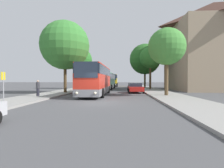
% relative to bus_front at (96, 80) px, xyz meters
% --- Properties ---
extents(ground_plane, '(300.00, 300.00, 0.00)m').
position_rel_bus_front_xyz_m(ground_plane, '(1.29, -7.11, -1.86)').
color(ground_plane, '#4C4C4F').
rests_on(ground_plane, ground).
extents(sidewalk_left, '(4.00, 120.00, 0.15)m').
position_rel_bus_front_xyz_m(sidewalk_left, '(-5.71, -7.11, -1.78)').
color(sidewalk_left, gray).
rests_on(sidewalk_left, ground_plane).
extents(sidewalk_right, '(4.00, 120.00, 0.15)m').
position_rel_bus_front_xyz_m(sidewalk_right, '(8.29, -7.11, -1.78)').
color(sidewalk_right, gray).
rests_on(sidewalk_right, ground_plane).
extents(building_right_background, '(14.25, 14.55, 16.04)m').
position_rel_bus_front_xyz_m(building_right_background, '(19.74, 12.15, 6.16)').
color(building_right_background, gray).
rests_on(building_right_background, ground_plane).
extents(bus_front, '(2.79, 11.53, 3.49)m').
position_rel_bus_front_xyz_m(bus_front, '(0.00, 0.00, 0.00)').
color(bus_front, gray).
rests_on(bus_front, ground_plane).
extents(bus_middle, '(3.07, 11.01, 3.23)m').
position_rel_bus_front_xyz_m(bus_middle, '(-0.07, 14.90, -0.13)').
color(bus_middle, silver).
rests_on(bus_middle, ground_plane).
extents(bus_rear, '(3.02, 10.84, 3.41)m').
position_rel_bus_front_xyz_m(bus_rear, '(0.26, 29.97, -0.04)').
color(bus_rear, '#2D2D2D').
rests_on(bus_rear, ground_plane).
extents(parked_car_right_near, '(2.18, 4.69, 1.40)m').
position_rel_bus_front_xyz_m(parked_car_right_near, '(5.04, 4.22, -1.12)').
color(parked_car_right_near, red).
rests_on(parked_car_right_near, ground_plane).
extents(parked_car_right_far, '(2.12, 4.43, 1.32)m').
position_rel_bus_front_xyz_m(parked_car_right_far, '(5.08, 11.70, -1.15)').
color(parked_car_right_far, black).
rests_on(parked_car_right_far, ground_plane).
extents(bus_stop_sign, '(0.08, 0.45, 2.33)m').
position_rel_bus_front_xyz_m(bus_stop_sign, '(-5.86, -8.29, -0.26)').
color(bus_stop_sign, gray).
rests_on(bus_stop_sign, sidewalk_left).
extents(pedestrian_waiting_far, '(0.36, 0.36, 1.67)m').
position_rel_bus_front_xyz_m(pedestrian_waiting_far, '(-5.65, -3.32, -0.87)').
color(pedestrian_waiting_far, '#23232D').
rests_on(pedestrian_waiting_far, sidewalk_left).
extents(tree_left_near, '(6.62, 6.62, 9.72)m').
position_rel_bus_front_xyz_m(tree_left_near, '(-4.64, 2.35, 4.70)').
color(tree_left_near, '#513D23').
rests_on(tree_left_near, sidewalk_left).
extents(tree_left_far, '(5.03, 5.03, 8.47)m').
position_rel_bus_front_xyz_m(tree_left_far, '(-5.78, 15.35, 4.22)').
color(tree_left_far, '#513D23').
rests_on(tree_left_far, sidewalk_left).
extents(tree_right_near, '(4.09, 4.09, 7.42)m').
position_rel_bus_front_xyz_m(tree_right_near, '(8.05, -1.38, 3.63)').
color(tree_right_near, brown).
rests_on(tree_right_near, sidewalk_right).
extents(tree_right_mid, '(4.12, 4.12, 8.08)m').
position_rel_bus_front_xyz_m(tree_right_mid, '(8.49, 12.92, 4.28)').
color(tree_right_mid, '#47331E').
rests_on(tree_right_mid, sidewalk_right).
extents(tree_right_far, '(6.71, 6.71, 9.66)m').
position_rel_bus_front_xyz_m(tree_right_far, '(8.08, 17.84, 4.59)').
color(tree_right_far, '#513D23').
rests_on(tree_right_far, sidewalk_right).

